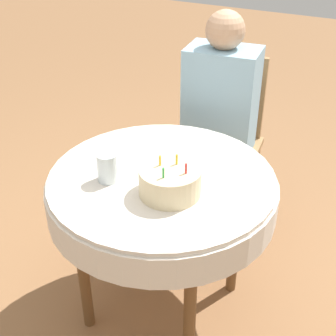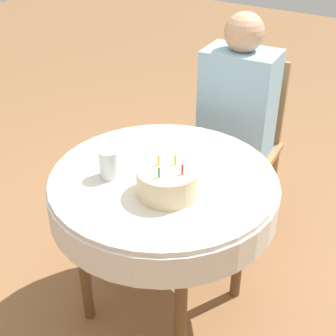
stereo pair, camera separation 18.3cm
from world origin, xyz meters
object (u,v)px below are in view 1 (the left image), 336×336
Objects in this scene: chair at (222,135)px; person at (220,105)px; drinking_glass at (107,167)px; birthday_cake at (170,181)px.

person reaches higher than chair.
chair reaches higher than drinking_glass.
birthday_cake is at bearing -87.10° from chair.
chair is 0.25m from person.
drinking_glass is (-0.26, -0.03, 0.01)m from birthday_cake.
person is 0.88m from birthday_cake.
birthday_cake is 1.97× the size of drinking_glass.
drinking_glass is at bearing -103.75° from person.
person reaches higher than birthday_cake.
birthday_cake is (0.14, -0.86, 0.06)m from person.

